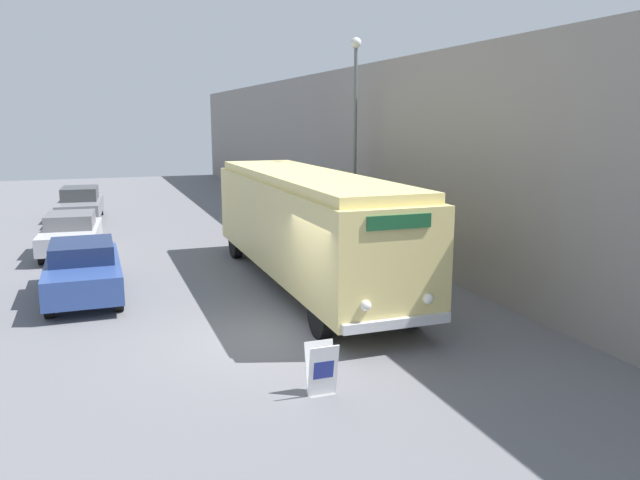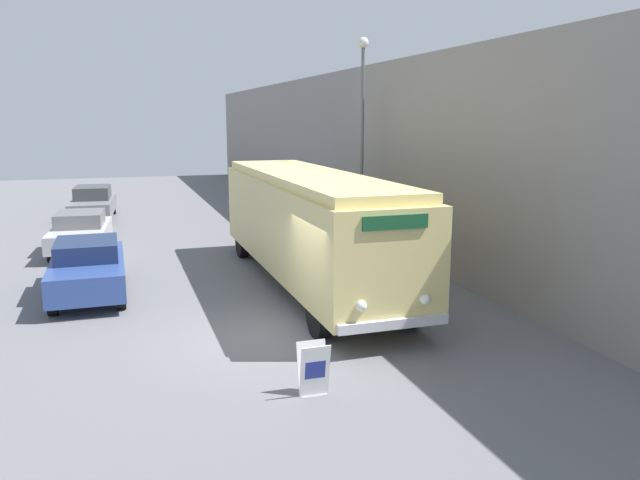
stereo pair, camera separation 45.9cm
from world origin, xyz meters
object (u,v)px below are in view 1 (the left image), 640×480
object	(u,v)px
parked_car_mid	(71,233)
vintage_bus	(306,222)
streetlamp	(355,118)
parked_car_near	(83,269)
parked_car_far	(80,204)
sign_board	(322,370)

from	to	relation	value
parked_car_mid	vintage_bus	bearing A→B (deg)	-42.84
streetlamp	parked_car_mid	size ratio (longest dim) A/B	1.65
parked_car_near	streetlamp	bearing A→B (deg)	18.53
streetlamp	parked_car_mid	world-z (taller)	streetlamp
vintage_bus	parked_car_far	xyz separation A→B (m)	(-6.11, 14.31, -1.05)
sign_board	parked_car_near	bearing A→B (deg)	116.47
streetlamp	parked_car_near	xyz separation A→B (m)	(-9.06, -3.06, -3.92)
vintage_bus	parked_car_near	distance (m)	6.06
parked_car_mid	parked_car_near	bearing A→B (deg)	-81.63
sign_board	parked_car_mid	world-z (taller)	parked_car_mid
streetlamp	parked_car_near	world-z (taller)	streetlamp
sign_board	parked_car_far	world-z (taller)	parked_car_far
sign_board	parked_car_far	xyz separation A→B (m)	(-4.05, 21.16, 0.33)
sign_board	vintage_bus	bearing A→B (deg)	73.30
parked_car_near	parked_car_mid	size ratio (longest dim) A/B	1.00
vintage_bus	parked_car_far	world-z (taller)	vintage_bus
vintage_bus	parked_car_near	world-z (taller)	vintage_bus
vintage_bus	streetlamp	bearing A→B (deg)	51.26
sign_board	streetlamp	bearing A→B (deg)	64.21
vintage_bus	parked_car_mid	size ratio (longest dim) A/B	2.55
parked_car_near	parked_car_mid	distance (m)	5.94
streetlamp	parked_car_far	world-z (taller)	streetlamp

